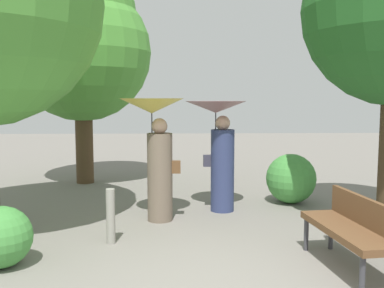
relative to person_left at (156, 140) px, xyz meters
name	(u,v)px	position (x,y,z in m)	size (l,w,h in m)	color
person_left	(156,140)	(0.00, 0.00, 0.00)	(1.01, 1.01, 1.96)	#6B5B4C
person_right	(219,139)	(1.06, 0.56, -0.04)	(1.05, 1.05, 1.91)	navy
park_bench	(352,226)	(2.33, -2.10, -0.78)	(0.66, 1.55, 0.83)	#38383D
tree_mid_left	(82,41)	(-1.81, 3.20, 1.95)	(3.12, 3.12, 5.04)	#4C3823
bush_path_left	(291,179)	(2.46, 1.07, -0.83)	(0.93, 0.93, 0.93)	#428C3D
bush_path_right	(1,237)	(-1.71, -1.89, -0.94)	(0.72, 0.72, 0.72)	#428C3D
path_marker_post	(111,216)	(-0.57, -1.11, -0.92)	(0.12, 0.12, 0.75)	gray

